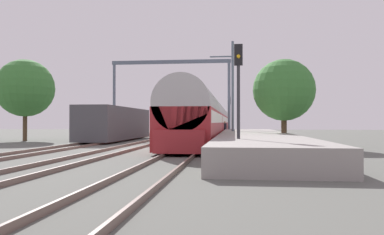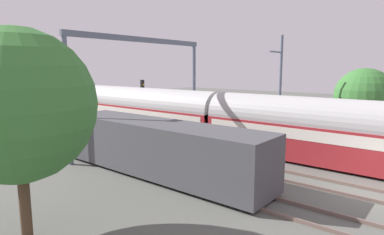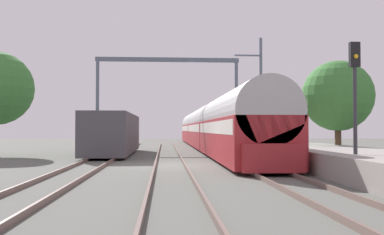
# 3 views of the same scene
# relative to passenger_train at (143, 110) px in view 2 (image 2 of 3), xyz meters

# --- Properties ---
(ground) EXTENTS (120.00, 120.00, 0.00)m
(ground) POSITION_rel_passenger_train_xyz_m (-3.86, -19.26, -1.97)
(ground) COLOR #595B54
(track_far_west) EXTENTS (1.51, 60.00, 0.16)m
(track_far_west) POSITION_rel_passenger_train_xyz_m (-7.72, -19.26, -1.89)
(track_far_west) COLOR #6E5950
(track_far_west) RESTS_ON ground
(track_west) EXTENTS (1.52, 60.00, 0.16)m
(track_west) POSITION_rel_passenger_train_xyz_m (-3.86, -19.26, -1.89)
(track_west) COLOR #6E5950
(track_west) RESTS_ON ground
(platform) EXTENTS (4.40, 28.00, 0.90)m
(platform) POSITION_rel_passenger_train_xyz_m (3.82, -17.26, -1.52)
(platform) COLOR gray
(platform) RESTS_ON ground
(passenger_train) EXTENTS (2.93, 49.20, 3.82)m
(passenger_train) POSITION_rel_passenger_train_xyz_m (0.00, 0.00, 0.00)
(passenger_train) COLOR maroon
(passenger_train) RESTS_ON ground
(freight_car) EXTENTS (2.80, 13.00, 2.70)m
(freight_car) POSITION_rel_passenger_train_xyz_m (-7.72, -9.66, -0.50)
(freight_car) COLOR #47474C
(freight_car) RESTS_ON ground
(person_crossing) EXTENTS (0.41, 0.25, 1.73)m
(person_crossing) POSITION_rel_passenger_train_xyz_m (1.52, -2.80, -0.94)
(person_crossing) COLOR #252525
(person_crossing) RESTS_ON ground
(railway_signal_far) EXTENTS (0.36, 0.30, 4.57)m
(railway_signal_far) POSITION_rel_passenger_train_xyz_m (1.92, 2.16, 0.98)
(railway_signal_far) COLOR #2D2D33
(railway_signal_far) RESTS_ON ground
(catenary_gantry) EXTENTS (12.12, 0.28, 7.86)m
(catenary_gantry) POSITION_rel_passenger_train_xyz_m (-3.86, -4.26, 3.63)
(catenary_gantry) COLOR slate
(catenary_gantry) RESTS_ON ground
(catenary_pole_east_mid) EXTENTS (1.90, 0.20, 8.00)m
(catenary_pole_east_mid) POSITION_rel_passenger_train_xyz_m (2.35, -11.88, 2.18)
(catenary_pole_east_mid) COLOR slate
(catenary_pole_east_mid) RESTS_ON ground
(tree_west_background) EXTENTS (4.93, 4.93, 7.01)m
(tree_west_background) POSITION_rel_passenger_train_xyz_m (-15.38, -11.12, 2.56)
(tree_west_background) COLOR #4C3826
(tree_west_background) RESTS_ON ground
(tree_east_background) EXTENTS (4.02, 4.02, 5.72)m
(tree_east_background) POSITION_rel_passenger_train_xyz_m (5.75, -16.69, 1.72)
(tree_east_background) COLOR #4C3826
(tree_east_background) RESTS_ON ground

